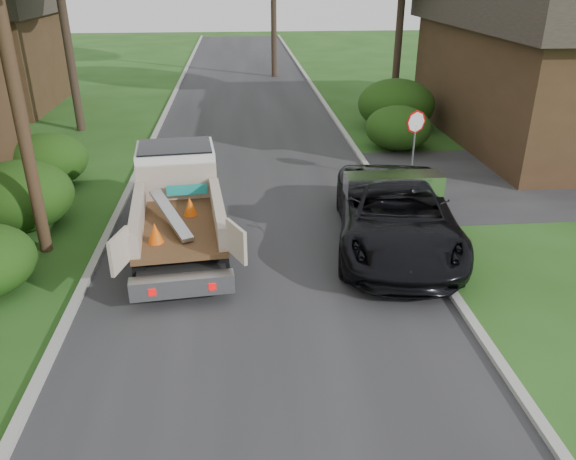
{
  "coord_description": "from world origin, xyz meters",
  "views": [
    {
      "loc": [
        -0.45,
        -8.33,
        6.55
      ],
      "look_at": [
        0.56,
        3.1,
        1.2
      ],
      "focal_mm": 35.0,
      "sensor_mm": 36.0,
      "label": 1
    }
  ],
  "objects_px": {
    "flatbed_truck": "(178,194)",
    "utility_pole": "(4,39)",
    "house_right": "(571,61)",
    "black_pickup": "(396,214)",
    "stop_sign": "(415,132)"
  },
  "relations": [
    {
      "from": "house_right",
      "to": "black_pickup",
      "type": "distance_m",
      "value": 13.67
    },
    {
      "from": "flatbed_truck",
      "to": "utility_pole",
      "type": "bearing_deg",
      "value": -175.42
    },
    {
      "from": "flatbed_truck",
      "to": "black_pickup",
      "type": "bearing_deg",
      "value": -16.7
    },
    {
      "from": "utility_pole",
      "to": "flatbed_truck",
      "type": "relative_size",
      "value": 1.66
    },
    {
      "from": "stop_sign",
      "to": "flatbed_truck",
      "type": "relative_size",
      "value": 0.41
    },
    {
      "from": "utility_pole",
      "to": "house_right",
      "type": "bearing_deg",
      "value": 26.01
    },
    {
      "from": "utility_pole",
      "to": "house_right",
      "type": "height_order",
      "value": "utility_pole"
    },
    {
      "from": "black_pickup",
      "to": "stop_sign",
      "type": "bearing_deg",
      "value": 77.58
    },
    {
      "from": "house_right",
      "to": "flatbed_truck",
      "type": "height_order",
      "value": "house_right"
    },
    {
      "from": "utility_pole",
      "to": "black_pickup",
      "type": "relative_size",
      "value": 1.58
    },
    {
      "from": "stop_sign",
      "to": "house_right",
      "type": "height_order",
      "value": "house_right"
    },
    {
      "from": "flatbed_truck",
      "to": "black_pickup",
      "type": "height_order",
      "value": "flatbed_truck"
    },
    {
      "from": "flatbed_truck",
      "to": "house_right",
      "type": "bearing_deg",
      "value": 23.43
    },
    {
      "from": "house_right",
      "to": "black_pickup",
      "type": "xyz_separation_m",
      "value": [
        -9.56,
        -9.5,
        -2.28
      ]
    },
    {
      "from": "utility_pole",
      "to": "stop_sign",
      "type": "bearing_deg",
      "value": 20.62
    }
  ]
}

